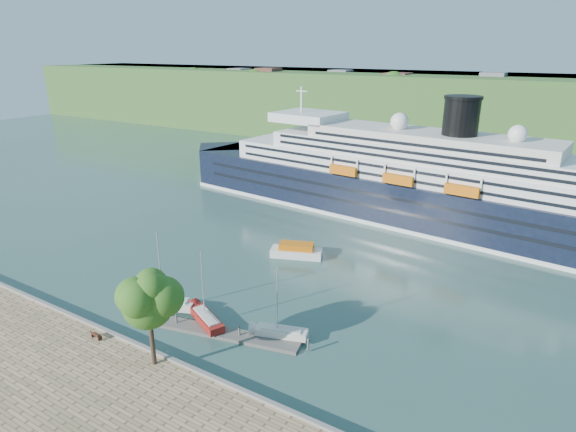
# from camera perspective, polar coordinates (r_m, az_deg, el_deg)

# --- Properties ---
(ground) EXTENTS (400.00, 400.00, 0.00)m
(ground) POSITION_cam_1_polar(r_m,az_deg,el_deg) (58.71, -16.73, -15.37)
(ground) COLOR #2A4B46
(ground) RESTS_ON ground
(far_hillside) EXTENTS (400.00, 50.00, 24.00)m
(far_hillside) POSITION_cam_1_polar(r_m,az_deg,el_deg) (180.84, 19.75, 11.69)
(far_hillside) COLOR #346327
(far_hillside) RESTS_ON ground
(quay_coping) EXTENTS (220.00, 0.50, 0.30)m
(quay_coping) POSITION_cam_1_polar(r_m,az_deg,el_deg) (57.97, -16.99, -14.52)
(quay_coping) COLOR slate
(quay_coping) RESTS_ON promenade
(cruise_ship) EXTENTS (111.36, 26.56, 24.77)m
(cruise_ship) POSITION_cam_1_polar(r_m,az_deg,el_deg) (97.70, 12.78, 6.91)
(cruise_ship) COLOR black
(cruise_ship) RESTS_ON ground
(park_bench) EXTENTS (1.59, 0.74, 0.99)m
(park_bench) POSITION_cam_1_polar(r_m,az_deg,el_deg) (60.96, -21.77, -12.93)
(park_bench) COLOR #472114
(park_bench) RESTS_ON promenade
(promenade_tree) EXTENTS (7.07, 7.07, 11.72)m
(promenade_tree) POSITION_cam_1_polar(r_m,az_deg,el_deg) (52.04, -16.11, -11.20)
(promenade_tree) COLOR #2A5A17
(promenade_tree) RESTS_ON promenade
(floating_pontoon) EXTENTS (19.17, 6.53, 0.43)m
(floating_pontoon) POSITION_cam_1_polar(r_m,az_deg,el_deg) (59.94, -7.68, -13.61)
(floating_pontoon) COLOR #67635C
(floating_pontoon) RESTS_ON ground
(sailboat_white_near) EXTENTS (8.41, 4.94, 10.51)m
(sailboat_white_near) POSITION_cam_1_polar(r_m,az_deg,el_deg) (63.82, -14.41, -6.73)
(sailboat_white_near) COLOR silver
(sailboat_white_near) RESTS_ON ground
(sailboat_red) EXTENTS (7.46, 4.97, 9.42)m
(sailboat_red) POSITION_cam_1_polar(r_m,az_deg,el_deg) (59.66, -9.83, -8.88)
(sailboat_red) COLOR maroon
(sailboat_red) RESTS_ON ground
(sailboat_white_far) EXTENTS (7.10, 3.91, 8.85)m
(sailboat_white_far) POSITION_cam_1_polar(r_m,az_deg,el_deg) (56.54, -0.79, -10.60)
(sailboat_white_far) COLOR silver
(sailboat_white_far) RESTS_ON ground
(tender_launch) EXTENTS (8.99, 5.79, 2.35)m
(tender_launch) POSITION_cam_1_polar(r_m,az_deg,el_deg) (79.27, 1.01, -4.04)
(tender_launch) COLOR orange
(tender_launch) RESTS_ON ground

